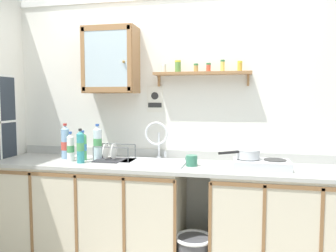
% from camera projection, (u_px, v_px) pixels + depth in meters
% --- Properties ---
extents(back_wall, '(3.76, 0.07, 2.51)m').
position_uv_depth(back_wall, '(176.00, 126.00, 3.14)').
color(back_wall, silver).
rests_on(back_wall, ground).
extents(lower_cabinet_run, '(1.69, 0.59, 0.94)m').
position_uv_depth(lower_cabinet_run, '(92.00, 214.00, 3.05)').
color(lower_cabinet_run, black).
rests_on(lower_cabinet_run, ground).
extents(lower_cabinet_run_right, '(1.21, 0.59, 0.94)m').
position_uv_depth(lower_cabinet_run_right, '(286.00, 229.00, 2.70)').
color(lower_cabinet_run_right, black).
rests_on(lower_cabinet_run_right, ground).
extents(countertop, '(3.12, 0.61, 0.03)m').
position_uv_depth(countertop, '(169.00, 166.00, 2.86)').
color(countertop, '#B2B2AD').
rests_on(countertop, lower_cabinet_run).
extents(backsplash, '(3.12, 0.02, 0.08)m').
position_uv_depth(backsplash, '(175.00, 154.00, 3.13)').
color(backsplash, '#B2B2AD').
rests_on(backsplash, countertop).
extents(sink, '(0.56, 0.44, 0.50)m').
position_uv_depth(sink, '(154.00, 164.00, 2.93)').
color(sink, silver).
rests_on(sink, countertop).
extents(hot_plate_stove, '(0.44, 0.27, 0.07)m').
position_uv_depth(hot_plate_stove, '(261.00, 164.00, 2.68)').
color(hot_plate_stove, silver).
rests_on(hot_plate_stove, countertop).
extents(saucepan, '(0.33, 0.27, 0.08)m').
position_uv_depth(saucepan, '(247.00, 153.00, 2.71)').
color(saucepan, silver).
rests_on(saucepan, hot_plate_stove).
extents(bottle_opaque_white_0, '(0.07, 0.07, 0.27)m').
position_uv_depth(bottle_opaque_white_0, '(71.00, 148.00, 2.99)').
color(bottle_opaque_white_0, white).
rests_on(bottle_opaque_white_0, countertop).
extents(bottle_soda_green_1, '(0.07, 0.07, 0.27)m').
position_uv_depth(bottle_soda_green_1, '(83.00, 146.00, 3.05)').
color(bottle_soda_green_1, '#4CB266').
rests_on(bottle_soda_green_1, countertop).
extents(bottle_water_clear_2, '(0.08, 0.08, 0.33)m').
position_uv_depth(bottle_water_clear_2, '(98.00, 143.00, 3.07)').
color(bottle_water_clear_2, silver).
rests_on(bottle_water_clear_2, countertop).
extents(bottle_water_blue_3, '(0.08, 0.08, 0.33)m').
position_uv_depth(bottle_water_blue_3, '(65.00, 143.00, 3.11)').
color(bottle_water_blue_3, '#8CB7E0').
rests_on(bottle_water_blue_3, countertop).
extents(bottle_detergent_teal_4, '(0.07, 0.07, 0.30)m').
position_uv_depth(bottle_detergent_teal_4, '(80.00, 147.00, 2.91)').
color(bottle_detergent_teal_4, teal).
rests_on(bottle_detergent_teal_4, countertop).
extents(dish_rack, '(0.35, 0.22, 0.16)m').
position_uv_depth(dish_rack, '(114.00, 158.00, 3.00)').
color(dish_rack, '#333338').
rests_on(dish_rack, countertop).
extents(mug, '(0.11, 0.11, 0.09)m').
position_uv_depth(mug, '(191.00, 161.00, 2.79)').
color(mug, '#337259').
rests_on(mug, countertop).
extents(wall_cabinet, '(0.49, 0.28, 0.60)m').
position_uv_depth(wall_cabinet, '(111.00, 60.00, 3.07)').
color(wall_cabinet, '#996B42').
extents(spice_shelf, '(0.87, 0.14, 0.23)m').
position_uv_depth(spice_shelf, '(201.00, 72.00, 2.96)').
color(spice_shelf, '#996B42').
extents(warning_sign, '(0.15, 0.01, 0.25)m').
position_uv_depth(warning_sign, '(155.00, 99.00, 3.14)').
color(warning_sign, silver).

